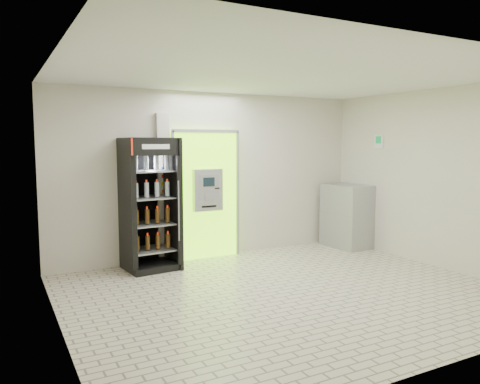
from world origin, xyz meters
TOP-DOWN VIEW (x-y plane):
  - ground at (0.00, 0.00)m, footprint 6.00×6.00m
  - room_shell at (0.00, 0.00)m, footprint 6.00×6.00m
  - atm_assembly at (-0.20, 2.41)m, footprint 1.30×0.24m
  - pillar at (-0.98, 2.45)m, footprint 0.22×0.11m
  - beverage_cooler at (-1.33, 2.14)m, footprint 0.88×0.81m
  - steel_cabinet at (2.68, 1.90)m, footprint 0.69×0.98m
  - exit_sign at (2.99, 1.40)m, footprint 0.02×0.22m

SIDE VIEW (x-z plane):
  - ground at x=0.00m, z-range 0.00..0.00m
  - steel_cabinet at x=2.68m, z-range 0.00..1.26m
  - beverage_cooler at x=-1.33m, z-range -0.04..2.13m
  - atm_assembly at x=-0.20m, z-range 0.01..2.34m
  - pillar at x=-0.98m, z-range 0.00..2.60m
  - room_shell at x=0.00m, z-range -1.16..4.84m
  - exit_sign at x=2.99m, z-range 1.99..2.25m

